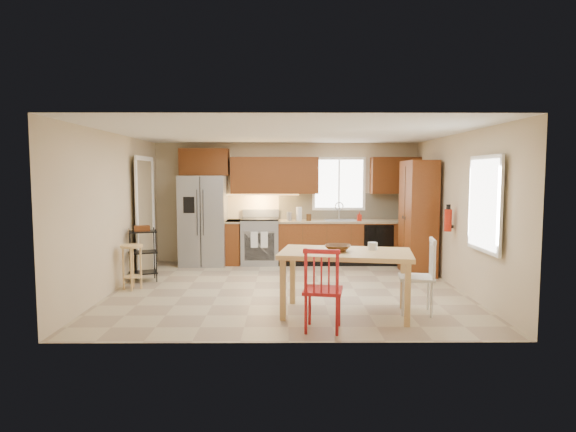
# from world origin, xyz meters

# --- Properties ---
(floor) EXTENTS (5.50, 5.50, 0.00)m
(floor) POSITION_xyz_m (0.00, 0.00, 0.00)
(floor) COLOR tan
(floor) RESTS_ON ground
(ceiling) EXTENTS (5.50, 5.00, 0.02)m
(ceiling) POSITION_xyz_m (0.00, 0.00, 2.50)
(ceiling) COLOR silver
(ceiling) RESTS_ON ground
(wall_back) EXTENTS (5.50, 0.02, 2.50)m
(wall_back) POSITION_xyz_m (0.00, 2.50, 1.25)
(wall_back) COLOR #CCB793
(wall_back) RESTS_ON ground
(wall_front) EXTENTS (5.50, 0.02, 2.50)m
(wall_front) POSITION_xyz_m (0.00, -2.50, 1.25)
(wall_front) COLOR #CCB793
(wall_front) RESTS_ON ground
(wall_left) EXTENTS (0.02, 5.00, 2.50)m
(wall_left) POSITION_xyz_m (-2.75, 0.00, 1.25)
(wall_left) COLOR #CCB793
(wall_left) RESTS_ON ground
(wall_right) EXTENTS (0.02, 5.00, 2.50)m
(wall_right) POSITION_xyz_m (2.75, 0.00, 1.25)
(wall_right) COLOR #CCB793
(wall_right) RESTS_ON ground
(refrigerator) EXTENTS (0.92, 0.75, 1.82)m
(refrigerator) POSITION_xyz_m (-1.70, 2.12, 0.91)
(refrigerator) COLOR gray
(refrigerator) RESTS_ON floor
(range_stove) EXTENTS (0.76, 0.63, 0.92)m
(range_stove) POSITION_xyz_m (-0.55, 2.19, 0.46)
(range_stove) COLOR gray
(range_stove) RESTS_ON floor
(base_cabinet_narrow) EXTENTS (0.30, 0.60, 0.90)m
(base_cabinet_narrow) POSITION_xyz_m (-1.10, 2.20, 0.45)
(base_cabinet_narrow) COLOR brown
(base_cabinet_narrow) RESTS_ON floor
(base_cabinet_run) EXTENTS (2.92, 0.60, 0.90)m
(base_cabinet_run) POSITION_xyz_m (1.29, 2.20, 0.45)
(base_cabinet_run) COLOR brown
(base_cabinet_run) RESTS_ON floor
(dishwasher) EXTENTS (0.60, 0.02, 0.78)m
(dishwasher) POSITION_xyz_m (1.85, 1.91, 0.45)
(dishwasher) COLOR black
(dishwasher) RESTS_ON floor
(backsplash) EXTENTS (2.92, 0.03, 0.55)m
(backsplash) POSITION_xyz_m (1.29, 2.48, 1.18)
(backsplash) COLOR #C4B793
(backsplash) RESTS_ON wall_back
(upper_over_fridge) EXTENTS (1.00, 0.35, 0.55)m
(upper_over_fridge) POSITION_xyz_m (-1.70, 2.33, 2.10)
(upper_over_fridge) COLOR #54280E
(upper_over_fridge) RESTS_ON wall_back
(upper_left_block) EXTENTS (1.80, 0.35, 0.75)m
(upper_left_block) POSITION_xyz_m (-0.25, 2.33, 1.83)
(upper_left_block) COLOR #54280E
(upper_left_block) RESTS_ON wall_back
(upper_right_block) EXTENTS (1.00, 0.35, 0.75)m
(upper_right_block) POSITION_xyz_m (2.25, 2.33, 1.83)
(upper_right_block) COLOR #54280E
(upper_right_block) RESTS_ON wall_back
(window_back) EXTENTS (1.12, 0.04, 1.12)m
(window_back) POSITION_xyz_m (1.10, 2.48, 1.65)
(window_back) COLOR white
(window_back) RESTS_ON wall_back
(sink) EXTENTS (0.62, 0.46, 0.16)m
(sink) POSITION_xyz_m (1.10, 2.20, 0.86)
(sink) COLOR gray
(sink) RESTS_ON base_cabinet_run
(undercab_glow) EXTENTS (1.60, 0.30, 0.01)m
(undercab_glow) POSITION_xyz_m (-0.55, 2.30, 1.43)
(undercab_glow) COLOR #FFBF66
(undercab_glow) RESTS_ON wall_back
(soap_bottle) EXTENTS (0.09, 0.09, 0.19)m
(soap_bottle) POSITION_xyz_m (1.48, 2.10, 1.00)
(soap_bottle) COLOR #AA1B0B
(soap_bottle) RESTS_ON base_cabinet_run
(paper_towel) EXTENTS (0.12, 0.12, 0.28)m
(paper_towel) POSITION_xyz_m (0.25, 2.15, 1.04)
(paper_towel) COLOR silver
(paper_towel) RESTS_ON base_cabinet_run
(canister_steel) EXTENTS (0.11, 0.11, 0.18)m
(canister_steel) POSITION_xyz_m (0.05, 2.15, 0.99)
(canister_steel) COLOR gray
(canister_steel) RESTS_ON base_cabinet_run
(canister_wood) EXTENTS (0.10, 0.10, 0.14)m
(canister_wood) POSITION_xyz_m (0.45, 2.12, 0.97)
(canister_wood) COLOR #482A13
(canister_wood) RESTS_ON base_cabinet_run
(pantry) EXTENTS (0.50, 0.95, 2.10)m
(pantry) POSITION_xyz_m (2.43, 1.20, 1.05)
(pantry) COLOR brown
(pantry) RESTS_ON floor
(fire_extinguisher) EXTENTS (0.12, 0.12, 0.36)m
(fire_extinguisher) POSITION_xyz_m (2.63, 0.15, 1.10)
(fire_extinguisher) COLOR #AA1B0B
(fire_extinguisher) RESTS_ON wall_right
(window_right) EXTENTS (0.04, 1.02, 1.32)m
(window_right) POSITION_xyz_m (2.68, -1.15, 1.45)
(window_right) COLOR white
(window_right) RESTS_ON wall_right
(doorway) EXTENTS (0.04, 0.95, 2.10)m
(doorway) POSITION_xyz_m (-2.67, 1.30, 1.05)
(doorway) COLOR #8C7A59
(doorway) RESTS_ON wall_left
(dining_table) EXTENTS (1.84, 1.24, 0.83)m
(dining_table) POSITION_xyz_m (0.76, -1.41, 0.41)
(dining_table) COLOR #DAB46D
(dining_table) RESTS_ON floor
(chair_red) EXTENTS (0.54, 0.54, 1.00)m
(chair_red) POSITION_xyz_m (0.41, -2.06, 0.50)
(chair_red) COLOR #B11B1C
(chair_red) RESTS_ON floor
(chair_white) EXTENTS (0.54, 0.54, 1.00)m
(chair_white) POSITION_xyz_m (1.71, -1.36, 0.50)
(chair_white) COLOR silver
(chair_white) RESTS_ON floor
(table_bowl) EXTENTS (0.40, 0.40, 0.08)m
(table_bowl) POSITION_xyz_m (0.65, -1.41, 0.84)
(table_bowl) COLOR #482A13
(table_bowl) RESTS_ON dining_table
(table_jar) EXTENTS (0.16, 0.16, 0.16)m
(table_jar) POSITION_xyz_m (1.13, -1.31, 0.87)
(table_jar) COLOR silver
(table_jar) RESTS_ON dining_table
(bar_stool) EXTENTS (0.36, 0.36, 0.72)m
(bar_stool) POSITION_xyz_m (-2.50, -0.01, 0.36)
(bar_stool) COLOR #DAB46D
(bar_stool) RESTS_ON floor
(utility_cart) EXTENTS (0.56, 0.50, 0.92)m
(utility_cart) POSITION_xyz_m (-2.50, 0.58, 0.46)
(utility_cart) COLOR black
(utility_cart) RESTS_ON floor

